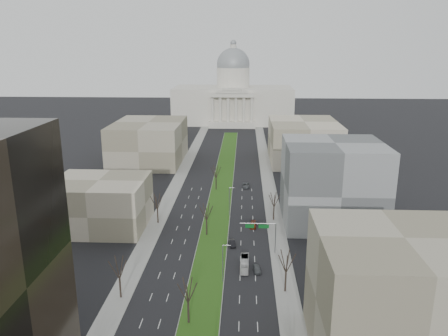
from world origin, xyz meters
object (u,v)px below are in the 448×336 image
(car_grey_near, at_px, (257,269))
(car_grey_far, at_px, (246,185))
(car_red, at_px, (253,225))
(box_van, at_px, (245,263))
(car_black, at_px, (232,243))

(car_grey_near, bearing_deg, car_grey_far, 84.84)
(car_grey_near, bearing_deg, car_red, 83.65)
(car_grey_near, xyz_separation_m, box_van, (-2.88, 1.61, 0.46))
(car_black, bearing_deg, car_red, 57.83)
(car_grey_far, bearing_deg, car_black, -95.71)
(car_red, bearing_deg, box_van, -92.00)
(car_grey_near, relative_size, car_black, 0.96)
(car_grey_far, bearing_deg, car_grey_near, -89.19)
(box_van, bearing_deg, car_grey_near, -28.05)
(box_van, bearing_deg, car_red, 85.53)
(car_black, bearing_deg, box_van, -82.18)
(car_grey_far, relative_size, box_van, 0.63)
(car_red, bearing_deg, car_grey_far, 96.68)
(car_red, bearing_deg, car_grey_near, -85.35)
(car_black, height_order, car_grey_far, car_grey_far)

